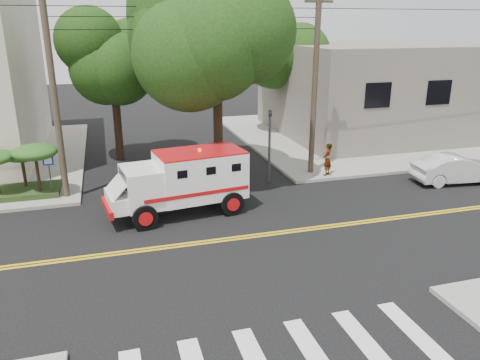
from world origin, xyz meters
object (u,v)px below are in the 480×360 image
object	(u,v)px
armored_truck	(183,179)
parked_sedan	(456,169)
pedestrian_b	(340,137)
pedestrian_a	(327,159)

from	to	relation	value
armored_truck	parked_sedan	xyz separation A→B (m)	(13.42, 0.13, -0.76)
parked_sedan	pedestrian_b	world-z (taller)	pedestrian_b
armored_truck	pedestrian_a	xyz separation A→B (m)	(7.70, 2.56, -0.49)
parked_sedan	pedestrian_b	size ratio (longest dim) A/B	2.23
pedestrian_b	pedestrian_a	bearing A→B (deg)	77.57
pedestrian_a	parked_sedan	bearing A→B (deg)	116.31
parked_sedan	pedestrian_b	bearing A→B (deg)	33.64
parked_sedan	pedestrian_a	world-z (taller)	pedestrian_a
pedestrian_a	pedestrian_b	distance (m)	4.45
armored_truck	parked_sedan	bearing A→B (deg)	-7.30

